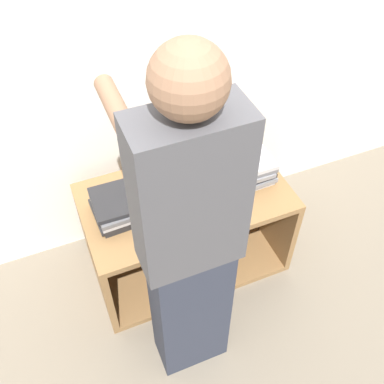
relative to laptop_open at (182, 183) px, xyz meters
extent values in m
plane|color=#756B5B|center=(0.00, -0.37, -0.64)|extent=(12.00, 12.00, 0.00)
cube|color=silver|center=(0.00, 0.38, 0.56)|extent=(8.00, 0.05, 2.40)
cube|color=olive|center=(0.00, -0.05, -0.07)|extent=(1.12, 0.64, 0.04)
cube|color=olive|center=(0.00, -0.05, -0.62)|extent=(1.12, 0.64, 0.04)
cube|color=olive|center=(-0.54, -0.05, -0.35)|extent=(0.04, 0.64, 0.51)
cube|color=olive|center=(0.54, -0.05, -0.35)|extent=(0.04, 0.64, 0.51)
cube|color=olive|center=(0.00, 0.26, -0.35)|extent=(1.04, 0.04, 0.51)
cube|color=gray|center=(0.00, -0.05, -0.04)|extent=(0.30, 0.25, 0.02)
cube|color=gray|center=(0.00, -0.04, -0.03)|extent=(0.25, 0.13, 0.00)
cube|color=gray|center=(0.00, 0.09, 0.09)|extent=(0.30, 0.03, 0.24)
cube|color=black|center=(0.00, 0.09, 0.09)|extent=(0.27, 0.03, 0.22)
cube|color=#232326|center=(-0.32, -0.04, -0.04)|extent=(0.31, 0.26, 0.02)
cube|color=#232326|center=(-0.34, -0.04, -0.02)|extent=(0.31, 0.26, 0.02)
cube|color=#B7B7BC|center=(-0.33, -0.05, 0.01)|extent=(0.31, 0.26, 0.02)
cube|color=slate|center=(-0.33, -0.05, 0.03)|extent=(0.31, 0.25, 0.02)
cube|color=#232326|center=(-0.34, -0.04, 0.06)|extent=(0.31, 0.25, 0.02)
cube|color=#B7B7BC|center=(0.33, -0.04, -0.04)|extent=(0.31, 0.26, 0.02)
cube|color=gray|center=(0.34, -0.05, -0.02)|extent=(0.31, 0.26, 0.02)
cube|color=#232326|center=(0.34, -0.04, 0.01)|extent=(0.31, 0.26, 0.02)
cube|color=gray|center=(0.32, -0.05, 0.03)|extent=(0.30, 0.25, 0.02)
cube|color=slate|center=(0.34, -0.04, 0.06)|extent=(0.30, 0.25, 0.02)
cube|color=#B7B7BC|center=(0.34, -0.05, 0.08)|extent=(0.30, 0.25, 0.02)
cube|color=#2D3342|center=(-0.20, -0.60, -0.21)|extent=(0.34, 0.20, 0.87)
cube|color=#4C4C51|center=(-0.20, -0.60, 0.57)|extent=(0.40, 0.20, 0.69)
sphere|color=#8C664C|center=(-0.20, -0.60, 1.04)|extent=(0.24, 0.24, 0.24)
cylinder|color=#8C664C|center=(-0.36, -0.34, 0.82)|extent=(0.07, 0.32, 0.07)
cylinder|color=#8C664C|center=(-0.04, -0.34, 0.82)|extent=(0.07, 0.32, 0.07)
cube|color=red|center=(0.33, -0.11, 0.10)|extent=(0.06, 0.02, 0.01)
camera|label=1|loc=(-0.59, -1.57, 1.72)|focal=42.00mm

